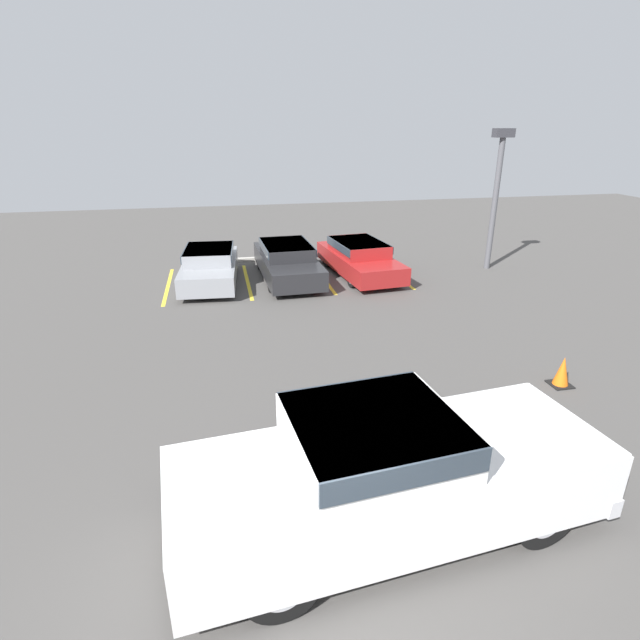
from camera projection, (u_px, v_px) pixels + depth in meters
The scene contains 12 objects.
ground_plane at pixel (311, 595), 5.87m from camera, with size 60.00×60.00×0.00m, color #4C4947.
stall_stripe_a at pixel (168, 286), 16.93m from camera, with size 0.12×4.18×0.01m, color yellow.
stall_stripe_b at pixel (247, 281), 17.44m from camera, with size 0.12×4.18×0.01m, color yellow.
stall_stripe_c at pixel (322, 277), 17.95m from camera, with size 0.12×4.18×0.01m, color yellow.
stall_stripe_d at pixel (393, 272), 18.45m from camera, with size 0.12×4.18×0.01m, color yellow.
pickup_truck at pixel (393, 471), 6.58m from camera, with size 5.97×2.63×1.78m.
parked_sedan_a at pixel (210, 265), 16.99m from camera, with size 2.06×4.39×1.22m.
parked_sedan_b at pixel (287, 260), 17.56m from camera, with size 1.96×4.82×1.24m.
parked_sedan_c at pixel (359, 257), 17.99m from camera, with size 2.23×4.80×1.22m.
light_post at pixel (497, 186), 17.90m from camera, with size 0.70×0.36×4.99m.
traffic_cone at pixel (562, 372), 10.44m from camera, with size 0.43×0.43×0.65m.
wheel_stop_curb at pixel (259, 259), 20.02m from camera, with size 1.84×0.20×0.14m, color #B7B2A8.
Camera 1 is at (-0.77, -4.19, 5.18)m, focal length 28.00 mm.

